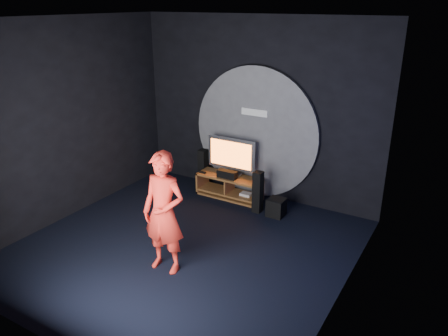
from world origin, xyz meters
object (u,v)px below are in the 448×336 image
(tower_speaker_right, at_px, (258,192))
(subwoofer, at_px, (276,207))
(tv, at_px, (231,155))
(media_console, at_px, (230,188))
(player, at_px, (164,213))
(tower_speaker_left, at_px, (203,168))

(tower_speaker_right, distance_m, subwoofer, 0.44)
(tv, height_order, subwoofer, tv)
(media_console, height_order, subwoofer, media_console)
(tv, height_order, player, player)
(tv, relative_size, tower_speaker_left, 1.26)
(subwoofer, bearing_deg, tv, 163.73)
(media_console, xyz_separation_m, player, (0.44, -2.64, 0.71))
(tower_speaker_left, bearing_deg, subwoofer, -14.55)
(tower_speaker_left, bearing_deg, player, -66.82)
(tower_speaker_left, xyz_separation_m, subwoofer, (1.93, -0.50, -0.23))
(tower_speaker_left, relative_size, player, 0.44)
(media_console, bearing_deg, tv, 96.24)
(player, bearing_deg, subwoofer, 69.16)
(media_console, bearing_deg, tower_speaker_left, 163.56)
(subwoofer, relative_size, player, 0.18)
(tower_speaker_left, distance_m, subwoofer, 2.01)
(media_console, distance_m, tower_speaker_left, 0.85)
(media_console, xyz_separation_m, tower_speaker_left, (-0.79, 0.23, 0.20))
(tv, bearing_deg, subwoofer, -16.27)
(media_console, distance_m, tv, 0.68)
(player, bearing_deg, tv, 95.03)
(tv, distance_m, player, 2.75)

